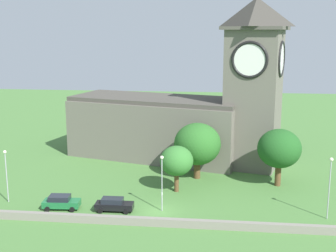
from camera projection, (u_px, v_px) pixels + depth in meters
ground_plane at (171, 174)px, 69.64m from camera, size 200.00×200.00×0.00m
church at (186, 114)px, 76.39m from camera, size 38.09×19.96×27.10m
quay_barrier at (154, 222)px, 50.89m from camera, size 57.81×0.70×0.94m
car_green at (61, 202)px, 55.70m from camera, size 4.68×2.53×1.77m
car_black at (114, 205)px, 54.99m from camera, size 4.74×2.11×1.69m
streetlamp_west_end at (6, 168)px, 57.22m from camera, size 0.44×0.44×6.98m
streetlamp_west_mid at (162, 174)px, 54.28m from camera, size 0.44×0.44×7.10m
streetlamp_central at (330, 179)px, 51.88m from camera, size 0.44×0.44×7.54m
tree_churchyard at (197, 144)px, 66.67m from camera, size 7.04×7.04×8.53m
tree_by_tower at (279, 149)px, 63.31m from camera, size 6.21×6.21×8.34m
tree_riverside_west at (177, 161)px, 61.16m from camera, size 4.62×4.62×6.51m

